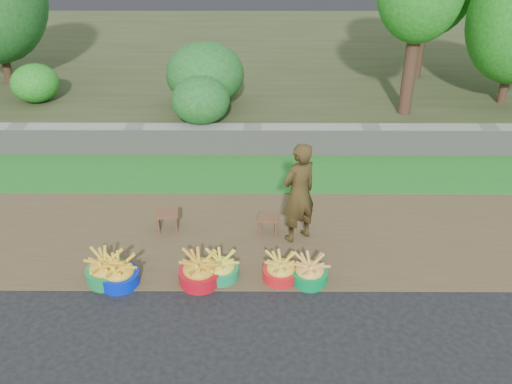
{
  "coord_description": "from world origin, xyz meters",
  "views": [
    {
      "loc": [
        0.11,
        -5.78,
        4.85
      ],
      "look_at": [
        0.07,
        1.3,
        0.75
      ],
      "focal_mm": 40.0,
      "sensor_mm": 36.0,
      "label": 1
    }
  ],
  "objects_px": {
    "basin_e": "(281,270)",
    "vendor_woman": "(299,193)",
    "stool_left": "(167,216)",
    "stool_right": "(269,220)",
    "basin_f": "(310,272)",
    "basin_c": "(199,271)",
    "basin_b": "(119,273)",
    "basin_a": "(106,269)",
    "basin_d": "(221,268)"
  },
  "relations": [
    {
      "from": "basin_b",
      "to": "stool_right",
      "type": "xyz_separation_m",
      "value": [
        1.99,
        1.2,
        0.06
      ]
    },
    {
      "from": "basin_d",
      "to": "vendor_woman",
      "type": "height_order",
      "value": "vendor_woman"
    },
    {
      "from": "basin_d",
      "to": "stool_right",
      "type": "bearing_deg",
      "value": 58.54
    },
    {
      "from": "stool_right",
      "to": "basin_e",
      "type": "bearing_deg",
      "value": -82.41
    },
    {
      "from": "stool_left",
      "to": "vendor_woman",
      "type": "bearing_deg",
      "value": -6.38
    },
    {
      "from": "basin_d",
      "to": "vendor_woman",
      "type": "relative_size",
      "value": 0.31
    },
    {
      "from": "basin_f",
      "to": "stool_right",
      "type": "xyz_separation_m",
      "value": [
        -0.53,
        1.15,
        0.08
      ]
    },
    {
      "from": "basin_a",
      "to": "stool_right",
      "type": "distance_m",
      "value": 2.45
    },
    {
      "from": "basin_b",
      "to": "basin_c",
      "type": "distance_m",
      "value": 1.06
    },
    {
      "from": "basin_d",
      "to": "basin_f",
      "type": "distance_m",
      "value": 1.19
    },
    {
      "from": "basin_a",
      "to": "basin_b",
      "type": "bearing_deg",
      "value": -21.99
    },
    {
      "from": "basin_c",
      "to": "stool_right",
      "type": "height_order",
      "value": "basin_c"
    },
    {
      "from": "basin_b",
      "to": "basin_d",
      "type": "bearing_deg",
      "value": 5.72
    },
    {
      "from": "basin_c",
      "to": "stool_left",
      "type": "relative_size",
      "value": 1.47
    },
    {
      "from": "stool_left",
      "to": "vendor_woman",
      "type": "relative_size",
      "value": 0.24
    },
    {
      "from": "basin_f",
      "to": "vendor_woman",
      "type": "bearing_deg",
      "value": 96.11
    },
    {
      "from": "basin_c",
      "to": "basin_d",
      "type": "xyz_separation_m",
      "value": [
        0.27,
        0.1,
        -0.02
      ]
    },
    {
      "from": "basin_c",
      "to": "basin_e",
      "type": "bearing_deg",
      "value": 3.37
    },
    {
      "from": "stool_left",
      "to": "basin_d",
      "type": "bearing_deg",
      "value": -52.57
    },
    {
      "from": "basin_b",
      "to": "vendor_woman",
      "type": "xyz_separation_m",
      "value": [
        2.41,
        1.06,
        0.62
      ]
    },
    {
      "from": "basin_c",
      "to": "vendor_woman",
      "type": "bearing_deg",
      "value": 37.01
    },
    {
      "from": "basin_b",
      "to": "basin_e",
      "type": "height_order",
      "value": "basin_b"
    },
    {
      "from": "stool_left",
      "to": "basin_b",
      "type": "bearing_deg",
      "value": -109.74
    },
    {
      "from": "basin_e",
      "to": "vendor_woman",
      "type": "height_order",
      "value": "vendor_woman"
    },
    {
      "from": "stool_right",
      "to": "vendor_woman",
      "type": "height_order",
      "value": "vendor_woman"
    },
    {
      "from": "basin_a",
      "to": "stool_left",
      "type": "relative_size",
      "value": 1.45
    },
    {
      "from": "basin_f",
      "to": "stool_left",
      "type": "bearing_deg",
      "value": 149.43
    },
    {
      "from": "stool_left",
      "to": "stool_right",
      "type": "height_order",
      "value": "stool_left"
    },
    {
      "from": "stool_left",
      "to": "vendor_woman",
      "type": "xyz_separation_m",
      "value": [
        1.95,
        -0.22,
        0.53
      ]
    },
    {
      "from": "basin_e",
      "to": "vendor_woman",
      "type": "relative_size",
      "value": 0.31
    },
    {
      "from": "basin_b",
      "to": "stool_left",
      "type": "relative_size",
      "value": 1.38
    },
    {
      "from": "basin_a",
      "to": "basin_b",
      "type": "xyz_separation_m",
      "value": [
        0.19,
        -0.08,
        -0.01
      ]
    },
    {
      "from": "basin_a",
      "to": "basin_b",
      "type": "relative_size",
      "value": 1.05
    },
    {
      "from": "stool_right",
      "to": "vendor_woman",
      "type": "distance_m",
      "value": 0.71
    },
    {
      "from": "basin_c",
      "to": "basin_d",
      "type": "bearing_deg",
      "value": 19.45
    },
    {
      "from": "basin_f",
      "to": "stool_right",
      "type": "distance_m",
      "value": 1.27
    },
    {
      "from": "basin_e",
      "to": "stool_left",
      "type": "relative_size",
      "value": 1.27
    },
    {
      "from": "basin_b",
      "to": "basin_f",
      "type": "relative_size",
      "value": 1.08
    },
    {
      "from": "basin_e",
      "to": "basin_f",
      "type": "distance_m",
      "value": 0.38
    },
    {
      "from": "basin_c",
      "to": "basin_e",
      "type": "distance_m",
      "value": 1.08
    },
    {
      "from": "basin_c",
      "to": "stool_left",
      "type": "bearing_deg",
      "value": 115.93
    },
    {
      "from": "stool_left",
      "to": "vendor_woman",
      "type": "distance_m",
      "value": 2.03
    },
    {
      "from": "basin_a",
      "to": "stool_right",
      "type": "xyz_separation_m",
      "value": [
        2.17,
        1.13,
        0.06
      ]
    },
    {
      "from": "stool_left",
      "to": "basin_e",
      "type": "bearing_deg",
      "value": -34.99
    },
    {
      "from": "basin_a",
      "to": "basin_f",
      "type": "distance_m",
      "value": 2.7
    },
    {
      "from": "basin_e",
      "to": "basin_c",
      "type": "bearing_deg",
      "value": -176.63
    },
    {
      "from": "basin_c",
      "to": "basin_f",
      "type": "distance_m",
      "value": 1.46
    },
    {
      "from": "basin_e",
      "to": "stool_right",
      "type": "height_order",
      "value": "basin_e"
    },
    {
      "from": "basin_a",
      "to": "stool_left",
      "type": "distance_m",
      "value": 1.36
    },
    {
      "from": "basin_a",
      "to": "basin_e",
      "type": "relative_size",
      "value": 1.14
    }
  ]
}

